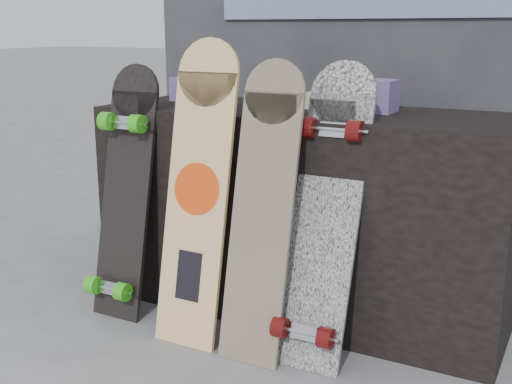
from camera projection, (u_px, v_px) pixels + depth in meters
The scene contains 10 objects.
ground at pixel (244, 355), 2.23m from camera, with size 60.00×60.00×0.00m, color slate.
vendor_table at pixel (304, 210), 2.56m from camera, with size 1.60×0.60×0.80m, color black.
booth at pixel (378, 29), 3.11m from camera, with size 2.40×0.22×2.20m.
merch_box_purple at pixel (194, 89), 2.77m from camera, with size 0.18×0.12×0.10m, color navy.
merch_box_small at pixel (376, 96), 2.39m from camera, with size 0.14×0.14×0.12m, color navy.
merch_box_flat at pixel (332, 101), 2.48m from camera, with size 0.22×0.10×0.06m, color #D1B78C.
longboard_geisha at pixel (198, 184), 2.26m from camera, with size 0.24×0.24×1.08m.
longboard_celtic at pixel (263, 203), 2.15m from camera, with size 0.22×0.24×1.01m.
longboard_cascadia at pixel (325, 209), 2.14m from camera, with size 0.23×0.38×1.00m.
skateboard_dark at pixel (125, 189), 2.48m from camera, with size 0.22×0.29×0.98m.
Camera 1 is at (0.99, -1.76, 1.10)m, focal length 45.00 mm.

